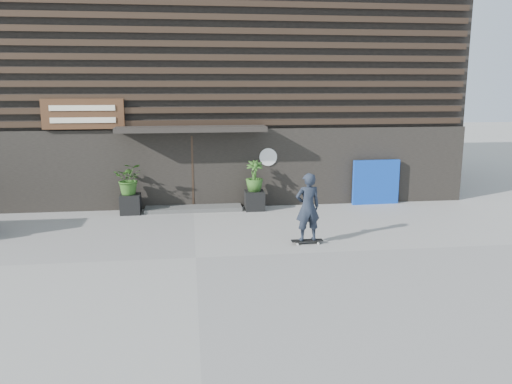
{
  "coord_description": "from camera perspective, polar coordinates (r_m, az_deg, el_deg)",
  "views": [
    {
      "loc": [
        -0.07,
        -11.29,
        3.85
      ],
      "look_at": [
        1.62,
        1.86,
        1.1
      ],
      "focal_mm": 36.31,
      "sensor_mm": 36.0,
      "label": 1
    }
  ],
  "objects": [
    {
      "name": "skateboarder",
      "position": [
        12.66,
        5.72,
        -1.69
      ],
      "size": [
        0.78,
        0.46,
        1.77
      ],
      "color": "black",
      "rests_on": "ground"
    },
    {
      "name": "blue_tarp",
      "position": [
        17.36,
        13.06,
        1.06
      ],
      "size": [
        1.56,
        0.18,
        1.46
      ],
      "primitive_type": "cube",
      "rotation": [
        0.0,
        0.0,
        0.04
      ],
      "color": "#0C37A6",
      "rests_on": "ground"
    },
    {
      "name": "entrance_step",
      "position": [
        16.33,
        -6.89,
        -1.79
      ],
      "size": [
        3.0,
        0.8,
        0.12
      ],
      "primitive_type": "cube",
      "color": "#464543",
      "rests_on": "ground"
    },
    {
      "name": "bamboo_right",
      "position": [
        16.05,
        -0.18,
        1.78
      ],
      "size": [
        0.54,
        0.54,
        0.96
      ],
      "primitive_type": "imported",
      "color": "#2D591E",
      "rests_on": "planter_pot_right"
    },
    {
      "name": "planter_pot_left",
      "position": [
        16.19,
        -13.65,
        -1.29
      ],
      "size": [
        0.6,
        0.6,
        0.6
      ],
      "primitive_type": "cube",
      "color": "black",
      "rests_on": "ground"
    },
    {
      "name": "ground",
      "position": [
        11.92,
        -6.65,
        -7.2
      ],
      "size": [
        80.0,
        80.0,
        0.0
      ],
      "primitive_type": "plane",
      "color": "gray",
      "rests_on": "ground"
    },
    {
      "name": "bamboo_left",
      "position": [
        16.03,
        -13.78,
        1.43
      ],
      "size": [
        0.86,
        0.75,
        0.96
      ],
      "primitive_type": "imported",
      "color": "#2D591E",
      "rests_on": "planter_pot_left"
    },
    {
      "name": "planter_pot_right",
      "position": [
        16.2,
        -0.17,
        -0.94
      ],
      "size": [
        0.6,
        0.6,
        0.6
      ],
      "primitive_type": "cube",
      "color": "black",
      "rests_on": "ground"
    },
    {
      "name": "building",
      "position": [
        21.25,
        -7.31,
        12.0
      ],
      "size": [
        18.0,
        11.0,
        8.0
      ],
      "color": "black",
      "rests_on": "ground"
    }
  ]
}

